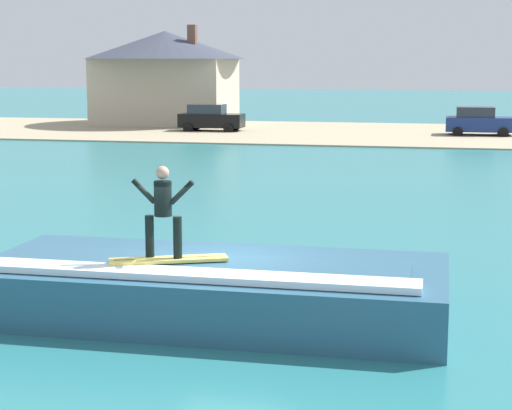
{
  "coord_description": "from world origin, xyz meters",
  "views": [
    {
      "loc": [
        4.1,
        -15.5,
        4.7
      ],
      "look_at": [
        -0.02,
        3.51,
        1.49
      ],
      "focal_mm": 61.31,
      "sensor_mm": 36.0,
      "label": 1
    }
  ],
  "objects_px": {
    "car_near_shore": "(210,118)",
    "house_with_chimney": "(165,70)",
    "surfer": "(163,207)",
    "wave_crest": "(213,289)",
    "car_far_shore": "(479,121)",
    "surfboard": "(169,260)"
  },
  "relations": [
    {
      "from": "car_near_shore",
      "to": "surfboard",
      "type": "bearing_deg",
      "value": -75.81
    },
    {
      "from": "car_near_shore",
      "to": "house_with_chimney",
      "type": "relative_size",
      "value": 0.36
    },
    {
      "from": "car_near_shore",
      "to": "house_with_chimney",
      "type": "bearing_deg",
      "value": 130.49
    },
    {
      "from": "wave_crest",
      "to": "surfer",
      "type": "distance_m",
      "value": 1.83
    },
    {
      "from": "surfboard",
      "to": "car_far_shore",
      "type": "relative_size",
      "value": 0.5
    },
    {
      "from": "surfboard",
      "to": "car_far_shore",
      "type": "distance_m",
      "value": 42.72
    },
    {
      "from": "wave_crest",
      "to": "surfer",
      "type": "height_order",
      "value": "surfer"
    },
    {
      "from": "car_far_shore",
      "to": "house_with_chimney",
      "type": "distance_m",
      "value": 23.33
    },
    {
      "from": "surfer",
      "to": "house_with_chimney",
      "type": "relative_size",
      "value": 0.14
    },
    {
      "from": "surfer",
      "to": "house_with_chimney",
      "type": "height_order",
      "value": "house_with_chimney"
    },
    {
      "from": "surfer",
      "to": "car_near_shore",
      "type": "distance_m",
      "value": 43.13
    },
    {
      "from": "wave_crest",
      "to": "car_far_shore",
      "type": "bearing_deg",
      "value": 81.56
    },
    {
      "from": "wave_crest",
      "to": "surfer",
      "type": "xyz_separation_m",
      "value": [
        -0.78,
        -0.48,
        1.59
      ]
    },
    {
      "from": "surfer",
      "to": "house_with_chimney",
      "type": "xyz_separation_m",
      "value": [
        -15.49,
        47.69,
        1.93
      ]
    },
    {
      "from": "surfer",
      "to": "car_far_shore",
      "type": "xyz_separation_m",
      "value": [
        6.96,
        42.14,
        -1.17
      ]
    },
    {
      "from": "car_far_shore",
      "to": "house_with_chimney",
      "type": "bearing_deg",
      "value": 166.11
    },
    {
      "from": "car_near_shore",
      "to": "house_with_chimney",
      "type": "height_order",
      "value": "house_with_chimney"
    },
    {
      "from": "car_far_shore",
      "to": "house_with_chimney",
      "type": "relative_size",
      "value": 0.36
    },
    {
      "from": "car_near_shore",
      "to": "car_far_shore",
      "type": "bearing_deg",
      "value": 1.04
    },
    {
      "from": "surfer",
      "to": "car_near_shore",
      "type": "height_order",
      "value": "surfer"
    },
    {
      "from": "car_near_shore",
      "to": "car_far_shore",
      "type": "height_order",
      "value": "same"
    },
    {
      "from": "surfboard",
      "to": "car_far_shore",
      "type": "xyz_separation_m",
      "value": [
        6.86,
        42.17,
        -0.22
      ]
    }
  ]
}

